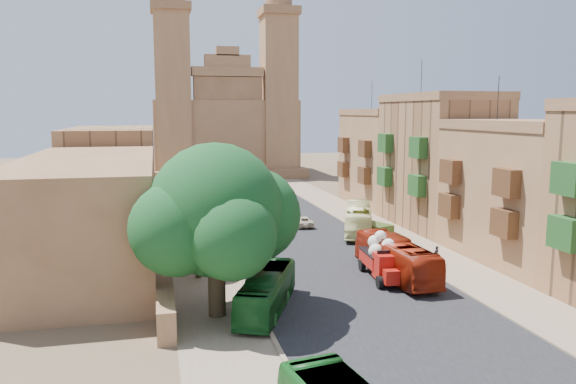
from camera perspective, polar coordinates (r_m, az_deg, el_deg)
name	(u,v)px	position (r m, az deg, el deg)	size (l,w,h in m)	color
ground	(394,326)	(32.97, 10.73, -13.24)	(260.00, 260.00, 0.00)	brown
road_surface	(279,224)	(60.54, -0.87, -3.22)	(14.00, 140.00, 0.01)	black
sidewalk_east	(362,220)	(63.23, 7.58, -2.80)	(5.00, 140.00, 0.01)	#816A54
sidewalk_west	(190,228)	(59.27, -9.89, -3.59)	(5.00, 140.00, 0.01)	#816A54
kerb_east	(341,220)	(62.38, 5.43, -2.87)	(0.25, 140.00, 0.12)	#816A54
kerb_west	(214,226)	(59.45, -7.49, -3.45)	(0.25, 140.00, 0.12)	#816A54
townhouse_b	(524,191)	(48.80, 22.87, 0.10)	(9.00, 14.00, 14.90)	#8A603E
townhouse_c	(439,161)	(60.45, 15.13, 3.09)	(9.00, 14.00, 17.40)	#936642
townhouse_d	(386,157)	(73.08, 9.89, 3.49)	(9.00, 14.00, 15.90)	#8A603E
west_wall	(162,242)	(49.22, -12.71, -5.02)	(1.00, 40.00, 1.80)	#8A603E
west_building_low	(89,211)	(46.91, -19.54, -1.83)	(10.00, 28.00, 8.40)	brown
west_building_mid	(113,169)	(72.49, -17.40, 2.28)	(10.00, 22.00, 10.00)	#936642
church	(224,125)	(107.36, -6.52, 6.81)	(28.00, 22.50, 36.30)	#8A603E
ficus_tree	(217,215)	(32.68, -7.21, -2.30)	(10.24, 9.42, 10.24)	#372B1B
street_tree_a	(198,238)	(41.07, -9.16, -4.67)	(2.83, 2.83, 4.35)	#372B1B
street_tree_b	(188,204)	(52.72, -10.13, -1.21)	(3.39, 3.39, 5.21)	#372B1B
street_tree_c	(182,191)	(64.64, -10.73, 0.11)	(2.98, 2.98, 4.58)	#372B1B
street_tree_d	(178,178)	(76.53, -11.15, 1.36)	(3.01, 3.01, 4.63)	#372B1B
red_truck	(384,259)	(41.13, 9.72, -6.71)	(2.70, 5.92, 3.37)	#B1150D
olive_pickup	(371,232)	(52.86, 8.40, -4.05)	(3.25, 4.61, 1.75)	#32481B
bus_green_north	(267,292)	(34.31, -2.16, -10.08)	(2.04, 8.73, 2.43)	#14531C
bus_red_east	(396,258)	(41.78, 10.89, -6.60)	(2.37, 10.14, 2.82)	maroon
bus_cream_east	(358,219)	(55.87, 7.12, -2.74)	(2.43, 10.38, 2.89)	beige
car_blue_a	(270,235)	(51.68, -1.87, -4.41)	(1.67, 4.15, 1.41)	teal
car_white_a	(267,210)	(64.50, -2.14, -1.87)	(1.53, 4.39, 1.45)	beige
car_cream	(302,221)	(58.99, 1.45, -3.00)	(1.79, 3.89, 1.08)	beige
car_dkblue	(224,207)	(67.47, -6.51, -1.48)	(2.01, 4.93, 1.43)	#112449
car_white_b	(263,201)	(71.97, -2.52, -0.91)	(1.45, 3.59, 1.22)	white
car_blue_b	(229,185)	(86.98, -6.04, 0.68)	(1.48, 4.24, 1.40)	#37569B
pedestrian_a	(436,255)	(45.94, 14.82, -6.23)	(0.55, 0.36, 1.50)	black
pedestrian_c	(387,235)	(51.90, 10.04, -4.32)	(1.00, 0.41, 1.70)	#2D2D34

